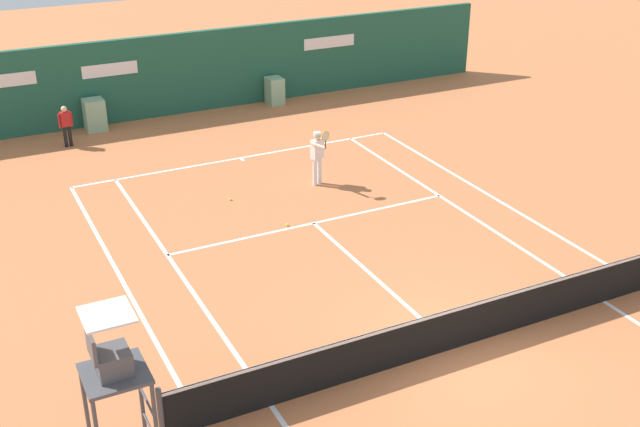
# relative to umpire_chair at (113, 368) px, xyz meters

# --- Properties ---
(ground_plane) EXTENTS (80.00, 80.00, 0.01)m
(ground_plane) POSITION_rel_umpire_chair_xyz_m (6.71, 0.82, -1.88)
(ground_plane) COLOR #C67042
(tennis_net) EXTENTS (12.10, 0.10, 1.07)m
(tennis_net) POSITION_rel_umpire_chair_xyz_m (6.71, 0.24, -1.37)
(tennis_net) COLOR #4C4C51
(tennis_net) RESTS_ON ground_plane
(sponsor_back_wall) EXTENTS (25.00, 1.02, 2.94)m
(sponsor_back_wall) POSITION_rel_umpire_chair_xyz_m (6.68, 17.22, -0.46)
(sponsor_back_wall) COLOR #1E5642
(sponsor_back_wall) RESTS_ON ground_plane
(umpire_chair) EXTENTS (1.00, 1.00, 2.86)m
(umpire_chair) POSITION_rel_umpire_chair_xyz_m (0.00, 0.00, 0.00)
(umpire_chair) COLOR #47474C
(umpire_chair) RESTS_ON ground_plane
(player_on_baseline) EXTENTS (0.51, 0.81, 1.85)m
(player_on_baseline) POSITION_rel_umpire_chair_xyz_m (7.96, 8.93, -0.90)
(player_on_baseline) COLOR white
(player_on_baseline) RESTS_ON ground_plane
(ball_kid_right_post) EXTENTS (0.46, 0.21, 1.39)m
(ball_kid_right_post) POSITION_rel_umpire_chair_xyz_m (2.02, 15.47, -1.08)
(ball_kid_right_post) COLOR black
(ball_kid_right_post) RESTS_ON ground_plane
(tennis_ball_mid_court) EXTENTS (0.07, 0.07, 0.07)m
(tennis_ball_mid_court) POSITION_rel_umpire_chair_xyz_m (5.25, 9.01, -1.85)
(tennis_ball_mid_court) COLOR #CCE033
(tennis_ball_mid_court) RESTS_ON ground_plane
(tennis_ball_near_service_line) EXTENTS (0.07, 0.07, 0.07)m
(tennis_ball_near_service_line) POSITION_rel_umpire_chair_xyz_m (6.01, 6.80, -1.85)
(tennis_ball_near_service_line) COLOR #CCE033
(tennis_ball_near_service_line) RESTS_ON ground_plane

